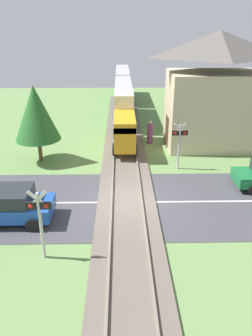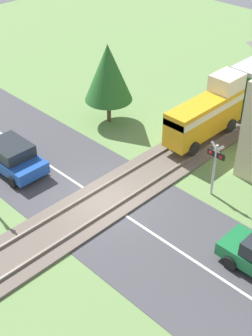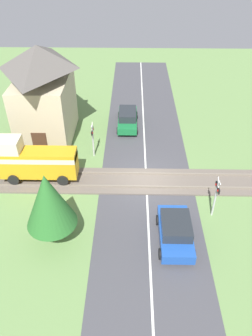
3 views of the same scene
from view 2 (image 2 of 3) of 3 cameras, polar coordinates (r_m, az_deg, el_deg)
ground_plane at (r=21.60m, az=-2.66°, el=-4.15°), size 60.00×60.00×0.00m
road_surface at (r=21.59m, az=-2.66°, el=-4.13°), size 48.00×6.40×0.02m
track_bed at (r=21.55m, az=-2.67°, el=-4.01°), size 2.80×48.00×0.24m
car_near_crossing at (r=23.89m, az=-13.77°, el=1.44°), size 3.83×1.94×1.51m
crossing_signal_east_approach at (r=21.34m, az=10.82°, el=0.75°), size 0.90×0.18×2.82m
pedestrian_by_station at (r=25.77m, az=14.14°, el=3.98°), size 0.41×0.41×1.64m
tree_roadside_hedge at (r=26.40m, az=-2.21°, el=11.54°), size 2.73×2.73×4.70m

